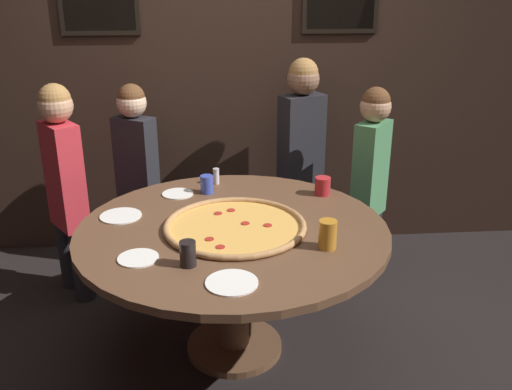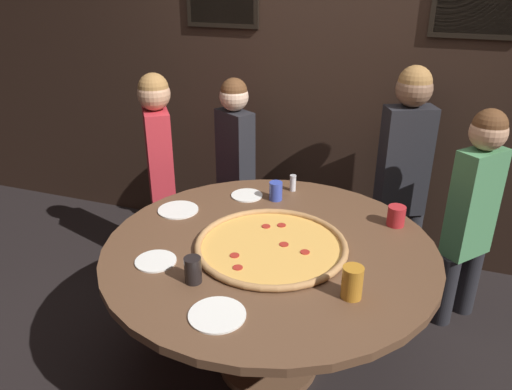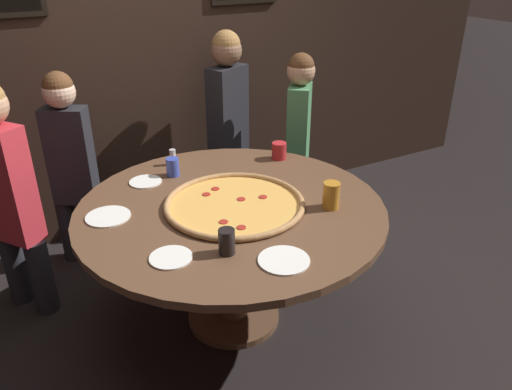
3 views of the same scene
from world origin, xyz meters
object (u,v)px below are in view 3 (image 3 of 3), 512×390
object	(u,v)px
drink_cup_beside_pizza	(331,195)
white_plate_left_side	(108,217)
drink_cup_centre_back	(227,242)
white_plate_beside_cup	(284,260)
diner_side_right	(228,119)
diner_centre_back	(298,132)
white_plate_right_side	(145,182)
white_plate_far_back	(171,258)
drink_cup_near_left	(279,151)
diner_far_left	(71,160)
dining_table	(231,227)
giant_pizza	(235,204)
condiment_shaker	(173,157)
drink_cup_near_right	(173,167)
diner_far_right	(8,189)

from	to	relation	value
drink_cup_beside_pizza	white_plate_left_side	size ratio (longest dim) A/B	0.63
drink_cup_centre_back	white_plate_beside_cup	size ratio (longest dim) A/B	0.52
white_plate_left_side	diner_side_right	xyz separation A→B (m)	(1.10, 0.91, 0.06)
drink_cup_centre_back	diner_centre_back	distance (m)	1.62
white_plate_right_side	white_plate_far_back	bearing A→B (deg)	-100.09
drink_cup_centre_back	white_plate_far_back	size ratio (longest dim) A/B	0.62
drink_cup_near_left	diner_side_right	world-z (taller)	diner_side_right
drink_cup_centre_back	diner_far_left	distance (m)	1.48
drink_cup_centre_back	white_plate_far_back	xyz separation A→B (m)	(-0.23, 0.08, -0.05)
dining_table	drink_cup_beside_pizza	size ratio (longest dim) A/B	11.44
white_plate_beside_cup	drink_cup_beside_pizza	bearing A→B (deg)	32.45
white_plate_left_side	diner_far_left	world-z (taller)	diner_far_left
drink_cup_near_left	diner_centre_back	distance (m)	0.53
giant_pizza	condiment_shaker	size ratio (longest dim) A/B	7.44
white_plate_far_back	diner_centre_back	bearing A→B (deg)	38.45
drink_cup_centre_back	diner_far_left	xyz separation A→B (m)	(-0.39, 1.43, -0.07)
drink_cup_near_left	drink_cup_centre_back	size ratio (longest dim) A/B	0.90
drink_cup_near_right	drink_cup_centre_back	size ratio (longest dim) A/B	0.92
drink_cup_near_right	condiment_shaker	xyz separation A→B (m)	(0.06, 0.15, -0.00)
condiment_shaker	diner_far_left	bearing A→B (deg)	142.65
dining_table	white_plate_left_side	bearing A→B (deg)	162.84
drink_cup_near_left	giant_pizza	bearing A→B (deg)	-140.75
dining_table	drink_cup_near_right	size ratio (longest dim) A/B	14.91
drink_cup_centre_back	white_plate_right_side	distance (m)	0.87
white_plate_far_back	white_plate_beside_cup	size ratio (longest dim) A/B	0.84
dining_table	condiment_shaker	world-z (taller)	condiment_shaker
drink_cup_near_left	diner_side_right	bearing A→B (deg)	91.82
diner_side_right	dining_table	bearing A→B (deg)	39.06
drink_cup_beside_pizza	diner_side_right	distance (m)	1.35
drink_cup_near_right	dining_table	bearing A→B (deg)	-75.32
dining_table	drink_cup_beside_pizza	world-z (taller)	drink_cup_beside_pizza
white_plate_far_back	diner_far_right	xyz separation A→B (m)	(-0.55, 1.00, 0.02)
diner_side_right	diner_centre_back	xyz separation A→B (m)	(0.40, -0.31, -0.08)
white_plate_beside_cup	white_plate_right_side	xyz separation A→B (m)	(-0.27, 1.04, 0.00)
condiment_shaker	diner_side_right	xyz separation A→B (m)	(0.59, 0.44, 0.02)
dining_table	white_plate_far_back	bearing A→B (deg)	-144.95
drink_cup_beside_pizza	diner_centre_back	size ratio (longest dim) A/B	0.11
condiment_shaker	dining_table	bearing A→B (deg)	-83.61
drink_cup_near_right	diner_far_right	size ratio (longest dim) A/B	0.08
white_plate_far_back	diner_side_right	bearing A→B (deg)	55.56
condiment_shaker	diner_far_right	distance (m)	0.91
white_plate_right_side	drink_cup_near_left	bearing A→B (deg)	-4.57
diner_far_left	drink_cup_near_right	bearing A→B (deg)	160.25
drink_cup_near_left	condiment_shaker	size ratio (longest dim) A/B	1.07
drink_cup_centre_back	diner_far_left	world-z (taller)	diner_far_left
white_plate_far_back	diner_side_right	size ratio (longest dim) A/B	0.13
drink_cup_near_right	white_plate_beside_cup	bearing A→B (deg)	-84.44
drink_cup_centre_back	white_plate_far_back	world-z (taller)	drink_cup_centre_back
diner_centre_back	drink_cup_beside_pizza	bearing A→B (deg)	14.72
white_plate_left_side	diner_far_left	size ratio (longest dim) A/B	0.17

